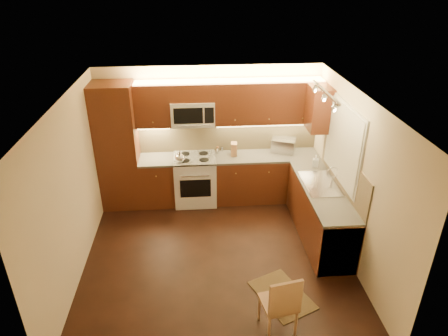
{
  "coord_description": "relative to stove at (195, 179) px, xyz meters",
  "views": [
    {
      "loc": [
        -0.28,
        -4.9,
        4.04
      ],
      "look_at": [
        0.15,
        0.55,
        1.25
      ],
      "focal_mm": 32.05,
      "sensor_mm": 36.0,
      "label": 1
    }
  ],
  "objects": [
    {
      "name": "track_light_bar",
      "position": [
        1.85,
        -1.27,
        2.0
      ],
      "size": [
        0.04,
        1.2,
        0.03
      ],
      "primitive_type": "cube",
      "color": "silver",
      "rests_on": "ceiling"
    },
    {
      "name": "soap_bottle",
      "position": [
        2.09,
        -0.5,
        0.55
      ],
      "size": [
        0.12,
        0.12,
        0.21
      ],
      "primitive_type": "imported",
      "rotation": [
        0.0,
        0.0,
        -0.25
      ],
      "color": "white",
      "rests_on": "counter_right"
    },
    {
      "name": "stove",
      "position": [
        0.0,
        0.0,
        0.0
      ],
      "size": [
        0.76,
        0.65,
        0.92
      ],
      "primitive_type": null,
      "color": "silver",
      "rests_on": "floor"
    },
    {
      "name": "upper_cab_right_corner",
      "position": [
        2.12,
        -0.28,
        1.42
      ],
      "size": [
        0.35,
        0.5,
        0.75
      ],
      "primitive_type": "cube",
      "color": "#44210E",
      "rests_on": "wall_right"
    },
    {
      "name": "knife_block",
      "position": [
        0.73,
        0.08,
        0.56
      ],
      "size": [
        0.12,
        0.18,
        0.24
      ],
      "primitive_type": "cube",
      "rotation": [
        0.0,
        0.0,
        -0.08
      ],
      "color": "#B0784F",
      "rests_on": "counter_back_right"
    },
    {
      "name": "counter_back_right",
      "position": [
        1.34,
        0.02,
        0.42
      ],
      "size": [
        1.92,
        0.6,
        0.04
      ],
      "primitive_type": "cube",
      "color": "#393634",
      "rests_on": "base_cab_back_right"
    },
    {
      "name": "microwave",
      "position": [
        0.0,
        0.14,
        1.26
      ],
      "size": [
        0.76,
        0.38,
        0.44
      ],
      "primitive_type": null,
      "color": "silver",
      "rests_on": "wall_back"
    },
    {
      "name": "ceiling",
      "position": [
        0.3,
        -1.68,
        2.04
      ],
      "size": [
        4.0,
        4.0,
        0.01
      ],
      "primitive_type": "cube",
      "color": "beige",
      "rests_on": "ground"
    },
    {
      "name": "dining_chair",
      "position": [
        0.95,
        -3.11,
        -0.01
      ],
      "size": [
        0.46,
        0.46,
        0.9
      ],
      "primitive_type": null,
      "rotation": [
        0.0,
        0.0,
        0.19
      ],
      "color": "#B0784F",
      "rests_on": "floor"
    },
    {
      "name": "upper_cab_bridge",
      "position": [
        0.0,
        0.15,
        1.63
      ],
      "size": [
        0.76,
        0.35,
        0.31
      ],
      "primitive_type": "cube",
      "color": "#44210E",
      "rests_on": "wall_back"
    },
    {
      "name": "floor",
      "position": [
        0.3,
        -1.68,
        -0.46
      ],
      "size": [
        4.0,
        4.0,
        0.01
      ],
      "primitive_type": "cube",
      "color": "black",
      "rests_on": "ground"
    },
    {
      "name": "spice_jar_b",
      "position": [
        0.76,
        0.26,
        0.49
      ],
      "size": [
        0.05,
        0.05,
        0.1
      ],
      "primitive_type": "cylinder",
      "rotation": [
        0.0,
        0.0,
        0.19
      ],
      "color": "brown",
      "rests_on": "counter_back_right"
    },
    {
      "name": "spice_jar_d",
      "position": [
        0.44,
        0.26,
        0.49
      ],
      "size": [
        0.05,
        0.05,
        0.09
      ],
      "primitive_type": "cylinder",
      "rotation": [
        0.0,
        0.0,
        0.11
      ],
      "color": "brown",
      "rests_on": "counter_back_right"
    },
    {
      "name": "base_cab_back_left",
      "position": [
        -0.69,
        0.02,
        -0.03
      ],
      "size": [
        0.62,
        0.6,
        0.86
      ],
      "primitive_type": "cube",
      "color": "#44210E",
      "rests_on": "floor"
    },
    {
      "name": "upper_cab_back_right",
      "position": [
        1.34,
        0.15,
        1.42
      ],
      "size": [
        1.92,
        0.35,
        0.75
      ],
      "primitive_type": "cube",
      "color": "#44210E",
      "rests_on": "wall_back"
    },
    {
      "name": "backsplash_right",
      "position": [
        2.29,
        -1.28,
        0.74
      ],
      "size": [
        0.02,
        2.0,
        0.6
      ],
      "primitive_type": "cube",
      "color": "tan",
      "rests_on": "wall_right"
    },
    {
      "name": "sink",
      "position": [
        2.0,
        -1.12,
        0.52
      ],
      "size": [
        0.52,
        0.86,
        0.15
      ],
      "primitive_type": null,
      "color": "silver",
      "rests_on": "counter_right"
    },
    {
      "name": "backsplash_back",
      "position": [
        0.65,
        0.31,
        0.74
      ],
      "size": [
        3.3,
        0.02,
        0.6
      ],
      "primitive_type": "cube",
      "color": "tan",
      "rests_on": "wall_back"
    },
    {
      "name": "pantry",
      "position": [
        -1.35,
        0.02,
        0.69
      ],
      "size": [
        0.7,
        0.6,
        2.3
      ],
      "primitive_type": "cube",
      "color": "#44210E",
      "rests_on": "floor"
    },
    {
      "name": "base_cab_back_right",
      "position": [
        1.34,
        0.02,
        -0.03
      ],
      "size": [
        1.92,
        0.6,
        0.86
      ],
      "primitive_type": "cube",
      "color": "#44210E",
      "rests_on": "floor"
    },
    {
      "name": "rug",
      "position": [
        1.13,
        -2.58,
        -0.45
      ],
      "size": [
        0.88,
        1.03,
        0.01
      ],
      "primitive_type": "cube",
      "rotation": [
        0.0,
        0.0,
        0.42
      ],
      "color": "black",
      "rests_on": "floor"
    },
    {
      "name": "wall_left",
      "position": [
        -1.7,
        -1.68,
        0.79
      ],
      "size": [
        0.01,
        4.0,
        2.5
      ],
      "primitive_type": "cube",
      "color": "beige",
      "rests_on": "ground"
    },
    {
      "name": "counter_right",
      "position": [
        2.0,
        -1.28,
        0.42
      ],
      "size": [
        0.6,
        2.0,
        0.04
      ],
      "primitive_type": "cube",
      "color": "#393634",
      "rests_on": "base_cab_right"
    },
    {
      "name": "toaster_oven",
      "position": [
        1.67,
        0.16,
        0.57
      ],
      "size": [
        0.51,
        0.45,
        0.25
      ],
      "primitive_type": "cube",
      "rotation": [
        0.0,
        0.0,
        -0.39
      ],
      "color": "silver",
      "rests_on": "counter_back_right"
    },
    {
      "name": "window_frame",
      "position": [
        2.29,
        -1.12,
        1.14
      ],
      "size": [
        0.03,
        1.44,
        1.24
      ],
      "primitive_type": "cube",
      "color": "silver",
      "rests_on": "wall_right"
    },
    {
      "name": "wall_back",
      "position": [
        0.3,
        0.32,
        0.79
      ],
      "size": [
        4.0,
        0.01,
        2.5
      ],
      "primitive_type": "cube",
      "color": "beige",
      "rests_on": "ground"
    },
    {
      "name": "base_cab_right",
      "position": [
        2.0,
        -1.28,
        -0.03
      ],
      "size": [
        0.6,
        2.0,
        0.86
      ],
      "primitive_type": "cube",
      "color": "#44210E",
      "rests_on": "floor"
    },
    {
      "name": "spice_jar_a",
      "position": [
        0.44,
        0.17,
        0.49
      ],
      "size": [
        0.06,
        0.06,
        0.1
      ],
      "primitive_type": "cylinder",
      "rotation": [
        0.0,
        0.0,
        0.23
      ],
      "color": "silver",
      "rests_on": "counter_back_right"
    },
    {
      "name": "window_blinds",
      "position": [
        2.27,
        -1.12,
        1.14
      ],
      "size": [
        0.02,
        1.36,
        1.16
      ],
      "primitive_type": "cube",
      "color": "silver",
      "rests_on": "wall_right"
    },
    {
      "name": "spice_jar_c",
      "position": [
        0.52,
        0.26,
        0.48
      ],
      "size": [
        0.05,
        0.05,
        0.09
      ],
      "primitive_type": "cylinder",
      "rotation": [
        0.0,
        0.0,
        0.19
      ],
      "color": "silver",
      "rests_on": "counter_back_right"
    },
    {
      "name": "wall_front",
      "position": [
        0.3,
        -3.67,
        0.79
      ],
      "size": [
        4.0,
        0.01,
        2.5
      ],
      "primitive_type": "cube",
      "color": "beige",
      "rests_on": "ground"
    },
    {
      "name": "counter_back_left",
      "position": [
        -0.69,
        0.02,
        0.42
      ],
      "size": [
        0.62,
        0.6,
        0.04
      ],
      "primitive_type": "cube",
      "color": "#393634",
      "rests_on": "base_cab_back_left"
    },
    {
      "name": "kettle",
      "position": [
        -0.25,
        -0.18,
        0.57
      ],
      "size": [
        0.2,
        0.2,
        0.21
      ],
      "primitive_type": null,
      "rotation": [
        0.0,
        0.0,
        0.06
      ],
      "color": "silver",
      "rests_on": "stove"
    },
    {
      "name": "wall_right",
      "position": [
        2.3,
        -1.68,
        0.79
      ],
      "size": [
        0.01,
        4.0,
        2.5
      ],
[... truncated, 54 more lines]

